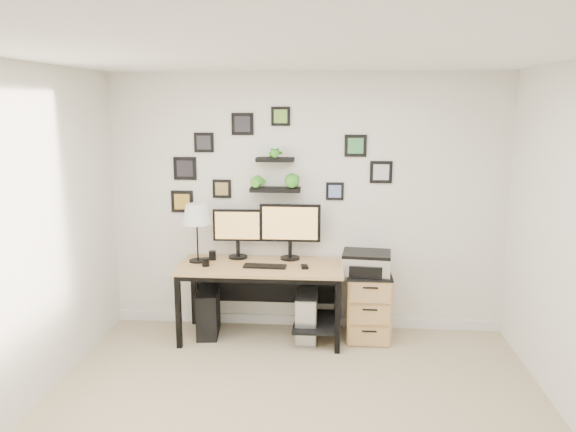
# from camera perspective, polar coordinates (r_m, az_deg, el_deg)

# --- Properties ---
(room) EXTENTS (4.00, 4.00, 4.00)m
(room) POSITION_cam_1_polar(r_m,az_deg,el_deg) (6.01, 1.73, -10.54)
(room) COLOR #C1AF89
(room) RESTS_ON ground
(desk) EXTENTS (1.60, 0.70, 0.75)m
(desk) POSITION_cam_1_polar(r_m,az_deg,el_deg) (5.55, -2.35, -6.12)
(desk) COLOR tan
(desk) RESTS_ON ground
(monitor_left) EXTENTS (0.49, 0.20, 0.50)m
(monitor_left) POSITION_cam_1_polar(r_m,az_deg,el_deg) (5.66, -5.15, -1.41)
(monitor_left) COLOR black
(monitor_left) RESTS_ON desk
(monitor_right) EXTENTS (0.61, 0.20, 0.56)m
(monitor_right) POSITION_cam_1_polar(r_m,az_deg,el_deg) (5.59, 0.21, -1.11)
(monitor_right) COLOR black
(monitor_right) RESTS_ON desk
(keyboard) EXTENTS (0.41, 0.15, 0.02)m
(keyboard) POSITION_cam_1_polar(r_m,az_deg,el_deg) (5.40, -2.36, -5.11)
(keyboard) COLOR black
(keyboard) RESTS_ON desk
(mouse) EXTENTS (0.08, 0.11, 0.03)m
(mouse) POSITION_cam_1_polar(r_m,az_deg,el_deg) (5.37, 1.69, -5.17)
(mouse) COLOR black
(mouse) RESTS_ON desk
(table_lamp) EXTENTS (0.28, 0.28, 0.58)m
(table_lamp) POSITION_cam_1_polar(r_m,az_deg,el_deg) (5.56, -9.27, 0.04)
(table_lamp) COLOR black
(table_lamp) RESTS_ON desk
(mug) EXTENTS (0.07, 0.07, 0.08)m
(mug) POSITION_cam_1_polar(r_m,az_deg,el_deg) (5.48, -8.36, -4.65)
(mug) COLOR black
(mug) RESTS_ON desk
(pen_cup) EXTENTS (0.07, 0.07, 0.09)m
(pen_cup) POSITION_cam_1_polar(r_m,az_deg,el_deg) (5.69, -7.68, -3.99)
(pen_cup) COLOR black
(pen_cup) RESTS_ON desk
(pc_tower_black) EXTENTS (0.25, 0.48, 0.46)m
(pc_tower_black) POSITION_cam_1_polar(r_m,az_deg,el_deg) (5.78, -8.10, -9.66)
(pc_tower_black) COLOR black
(pc_tower_black) RESTS_ON ground
(pc_tower_grey) EXTENTS (0.21, 0.47, 0.46)m
(pc_tower_grey) POSITION_cam_1_polar(r_m,az_deg,el_deg) (5.64, 1.91, -10.11)
(pc_tower_grey) COLOR gray
(pc_tower_grey) RESTS_ON ground
(file_cabinet) EXTENTS (0.43, 0.53, 0.67)m
(file_cabinet) POSITION_cam_1_polar(r_m,az_deg,el_deg) (5.67, 8.13, -8.94)
(file_cabinet) COLOR tan
(file_cabinet) RESTS_ON ground
(printer) EXTENTS (0.49, 0.41, 0.21)m
(printer) POSITION_cam_1_polar(r_m,az_deg,el_deg) (5.51, 7.98, -4.72)
(printer) COLOR silver
(printer) RESTS_ON file_cabinet
(wall_decor) EXTENTS (2.24, 0.18, 1.07)m
(wall_decor) POSITION_cam_1_polar(r_m,az_deg,el_deg) (5.58, -1.61, 4.88)
(wall_decor) COLOR black
(wall_decor) RESTS_ON ground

